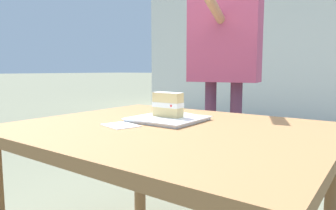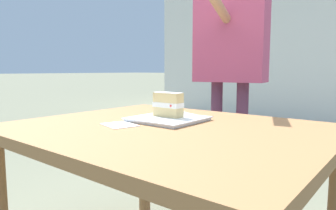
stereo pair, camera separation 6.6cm
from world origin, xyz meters
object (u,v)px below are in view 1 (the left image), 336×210
paper_napkin (120,125)px  diner_person (224,40)px  patio_table (169,150)px  dessert_fork (187,114)px  cake_slice (168,105)px  dessert_plate (168,119)px

paper_napkin → diner_person: (-0.05, 1.00, 0.41)m
patio_table → paper_napkin: paper_napkin is taller
dessert_fork → cake_slice: bearing=-83.0°
paper_napkin → diner_person: size_ratio=0.10×
dessert_plate → paper_napkin: size_ratio=1.74×
dessert_plate → paper_napkin: (-0.08, -0.20, -0.01)m
dessert_plate → patio_table: bearing=-52.1°
dessert_plate → cake_slice: size_ratio=2.13×
dessert_plate → cake_slice: bearing=127.3°
patio_table → cake_slice: bearing=127.8°
cake_slice → diner_person: bearing=98.7°
dessert_fork → paper_napkin: (-0.05, -0.41, -0.00)m
patio_table → diner_person: diner_person is taller
dessert_fork → patio_table: bearing=-70.6°
dessert_fork → dessert_plate: bearing=-80.6°
patio_table → dessert_fork: size_ratio=7.17×
dessert_plate → cake_slice: (-0.01, 0.01, 0.06)m
patio_table → paper_napkin: 0.21m
dessert_plate → cake_slice: 0.06m
patio_table → dessert_plate: dessert_plate is taller
cake_slice → diner_person: size_ratio=0.08×
patio_table → diner_person: size_ratio=0.71×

